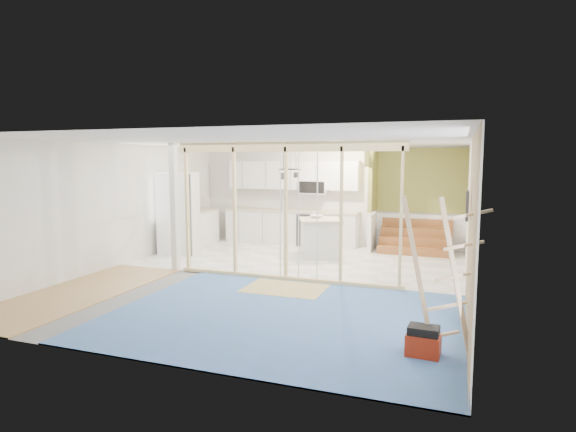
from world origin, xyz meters
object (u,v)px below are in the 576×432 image
(fridge, at_px, (179,213))
(toolbox, at_px, (423,342))
(island, at_px, (320,238))
(ladder, at_px, (442,277))

(fridge, xyz_separation_m, toolbox, (6.04, -4.40, -0.81))
(island, xyz_separation_m, ladder, (2.85, -4.96, 0.49))
(fridge, distance_m, toolbox, 7.52)
(ladder, bearing_deg, island, 102.52)
(toolbox, xyz_separation_m, ladder, (0.17, 0.06, 0.77))
(fridge, height_order, toolbox, fridge)
(toolbox, bearing_deg, island, 121.64)
(island, bearing_deg, fridge, 167.01)
(toolbox, bearing_deg, fridge, 147.50)
(ladder, bearing_deg, fridge, 127.72)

